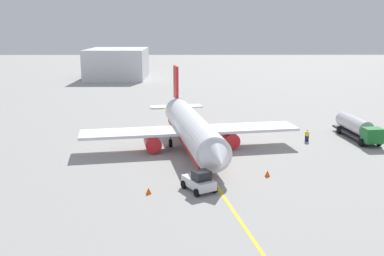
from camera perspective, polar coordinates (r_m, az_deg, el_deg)
The scene contains 9 objects.
ground_plane at distance 57.77m, azimuth 0.00°, elevation -2.90°, with size 400.00×400.00×0.00m, color #9E9B96.
airplane at distance 57.51m, azimuth -0.09°, elevation -0.11°, with size 32.83×29.45×9.92m.
fuel_tanker at distance 67.48m, azimuth 20.85°, elevation 0.10°, with size 11.36×3.56×3.15m.
pushback_tug at distance 43.44m, azimuth 0.98°, elevation -7.00°, with size 4.12×3.68×2.20m.
refueling_worker at distance 63.91m, azimuth 14.86°, elevation -1.01°, with size 0.63×0.62×1.71m.
safety_cone_nose at distance 43.13m, azimuth -5.72°, elevation -8.20°, with size 0.58×0.58×0.64m, color #F2590F.
safety_cone_wingtip at distance 48.35m, azimuth 9.88°, elevation -5.90°, with size 0.64×0.64×0.71m, color #F2590F.
distant_hangar at distance 140.89m, azimuth -9.75°, elevation 8.34°, with size 23.46×18.12×9.24m.
taxi_line_marking at distance 57.77m, azimuth 0.00°, elevation -2.89°, with size 69.12×0.30×0.01m, color yellow.
Camera 1 is at (55.52, -0.45, 15.98)m, focal length 40.63 mm.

